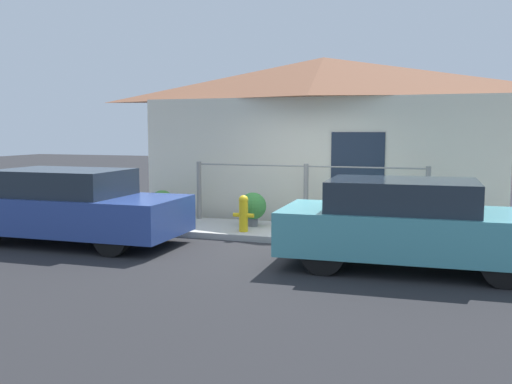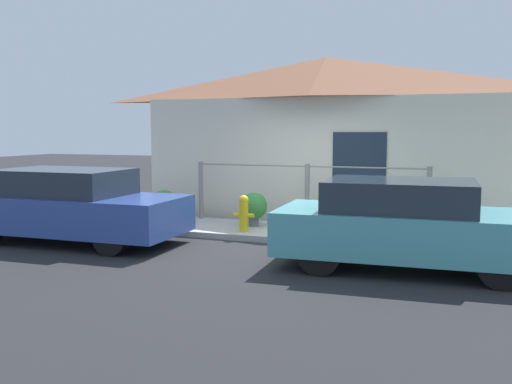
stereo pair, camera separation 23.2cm
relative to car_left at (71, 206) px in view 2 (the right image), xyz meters
The scene contains 10 objects.
ground_plane 3.98m from the car_left, 16.63° to the left, with size 60.00×60.00×0.00m, color #262628.
sidewalk 4.29m from the car_left, 27.86° to the left, with size 24.00×1.73×0.12m.
house 6.04m from the car_left, 47.72° to the left, with size 8.21×2.23×3.69m.
fence 4.63m from the car_left, 35.70° to the left, with size 4.90×0.10×1.25m.
car_left is the anchor object (origin of this frame).
car_right 6.00m from the car_left, ahead, with size 3.94×1.86×1.33m.
fire_hydrant 3.20m from the car_left, 28.02° to the left, with size 0.41×0.18×0.70m.
potted_plant_near_hydrant 3.52m from the car_left, 37.33° to the left, with size 0.55×0.55×0.69m.
potted_plant_by_fence 2.35m from the car_left, 72.75° to the left, with size 0.55×0.55×0.65m.
potted_plant_corner 6.25m from the car_left, 23.51° to the left, with size 0.43×0.43×0.57m.
Camera 2 is at (2.97, -9.70, 2.07)m, focal length 40.00 mm.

